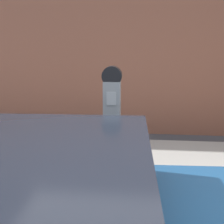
% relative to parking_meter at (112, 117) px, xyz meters
% --- Properties ---
extents(sidewalk, '(24.00, 2.80, 0.13)m').
position_rel_parking_meter_xyz_m(sidewalk, '(0.34, 1.19, -1.13)').
color(sidewalk, '#ADAAA3').
rests_on(sidewalk, ground_plane).
extents(parking_meter, '(0.19, 0.14, 1.57)m').
position_rel_parking_meter_xyz_m(parking_meter, '(0.00, 0.00, 0.00)').
color(parking_meter, '#2D2D30').
rests_on(parking_meter, sidewalk).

